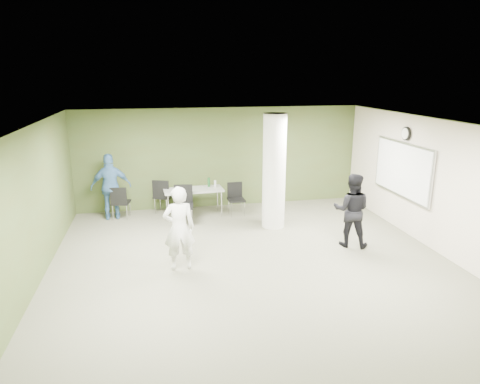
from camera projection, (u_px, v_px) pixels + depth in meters
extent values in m
plane|color=#5A5A47|center=(252.00, 263.00, 8.65)|extent=(8.00, 8.00, 0.00)
plane|color=white|center=(253.00, 124.00, 7.90)|extent=(8.00, 8.00, 0.00)
cube|color=#464F25|center=(220.00, 158.00, 12.05)|extent=(8.00, 2.80, 0.02)
cube|color=#464F25|center=(31.00, 209.00, 7.51)|extent=(0.02, 8.00, 2.80)
cube|color=beige|center=(437.00, 186.00, 9.05)|extent=(0.02, 8.00, 2.80)
cylinder|color=silver|center=(274.00, 172.00, 10.36)|extent=(0.56, 0.56, 2.80)
cube|color=silver|center=(402.00, 169.00, 10.14)|extent=(0.04, 2.30, 1.30)
cube|color=white|center=(401.00, 169.00, 10.13)|extent=(0.02, 2.20, 1.20)
cylinder|color=black|center=(406.00, 134.00, 9.91)|extent=(0.05, 0.32, 0.32)
cylinder|color=white|center=(405.00, 134.00, 9.90)|extent=(0.02, 0.26, 0.26)
cube|color=#989893|center=(193.00, 190.00, 11.33)|extent=(1.59, 0.76, 0.04)
cylinder|color=silver|center=(169.00, 208.00, 11.00)|extent=(0.04, 0.04, 0.70)
cylinder|color=silver|center=(222.00, 204.00, 11.34)|extent=(0.04, 0.04, 0.70)
cylinder|color=silver|center=(167.00, 202.00, 11.51)|extent=(0.04, 0.04, 0.70)
cylinder|color=silver|center=(217.00, 198.00, 11.85)|extent=(0.04, 0.04, 0.70)
cylinder|color=#184A1E|center=(209.00, 182.00, 11.54)|extent=(0.07, 0.07, 0.25)
cylinder|color=#B2B2B7|center=(215.00, 184.00, 11.53)|extent=(0.06, 0.06, 0.18)
cylinder|color=#4C4C4C|center=(187.00, 207.00, 11.70)|extent=(0.28, 0.28, 0.32)
cube|color=black|center=(121.00, 202.00, 11.21)|extent=(0.51, 0.51, 0.05)
cube|color=black|center=(118.00, 196.00, 10.96)|extent=(0.42, 0.11, 0.43)
cylinder|color=silver|center=(130.00, 208.00, 11.45)|extent=(0.02, 0.02, 0.41)
cylinder|color=silver|center=(117.00, 208.00, 11.44)|extent=(0.02, 0.02, 0.41)
cylinder|color=silver|center=(127.00, 213.00, 11.10)|extent=(0.02, 0.02, 0.41)
cylinder|color=silver|center=(113.00, 213.00, 11.09)|extent=(0.02, 0.02, 0.41)
cube|color=black|center=(164.00, 196.00, 11.66)|extent=(0.62, 0.62, 0.05)
cube|color=black|center=(161.00, 189.00, 11.38)|extent=(0.44, 0.21, 0.47)
cylinder|color=silver|center=(174.00, 203.00, 11.87)|extent=(0.02, 0.02, 0.45)
cylinder|color=silver|center=(160.00, 202.00, 11.95)|extent=(0.02, 0.02, 0.45)
cylinder|color=silver|center=(169.00, 207.00, 11.50)|extent=(0.02, 0.02, 0.45)
cylinder|color=silver|center=(155.00, 206.00, 11.57)|extent=(0.02, 0.02, 0.45)
cube|color=black|center=(183.00, 206.00, 10.74)|extent=(0.54, 0.54, 0.05)
cube|color=black|center=(183.00, 194.00, 10.88)|extent=(0.47, 0.10, 0.48)
cylinder|color=silver|center=(175.00, 218.00, 10.60)|extent=(0.02, 0.02, 0.46)
cylinder|color=silver|center=(191.00, 218.00, 10.63)|extent=(0.02, 0.02, 0.46)
cylinder|color=silver|center=(176.00, 213.00, 10.98)|extent=(0.02, 0.02, 0.46)
cylinder|color=silver|center=(192.00, 213.00, 11.01)|extent=(0.02, 0.02, 0.46)
cube|color=black|center=(236.00, 200.00, 11.48)|extent=(0.44, 0.44, 0.05)
cube|color=black|center=(235.00, 190.00, 11.60)|extent=(0.41, 0.05, 0.42)
cylinder|color=silver|center=(231.00, 210.00, 11.33)|extent=(0.02, 0.02, 0.40)
cylinder|color=silver|center=(244.00, 209.00, 11.41)|extent=(0.02, 0.02, 0.40)
cylinder|color=silver|center=(229.00, 206.00, 11.66)|extent=(0.02, 0.02, 0.40)
cylinder|color=silver|center=(241.00, 205.00, 11.74)|extent=(0.02, 0.02, 0.40)
imported|color=silver|center=(179.00, 229.00, 8.18)|extent=(0.63, 0.43, 1.67)
imported|color=black|center=(351.00, 210.00, 9.32)|extent=(0.99, 0.91, 1.64)
imported|color=#3E6A9B|center=(111.00, 187.00, 11.06)|extent=(1.05, 0.51, 1.73)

